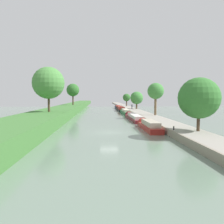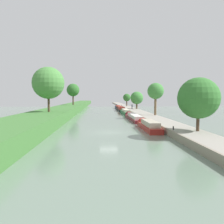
# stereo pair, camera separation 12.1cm
# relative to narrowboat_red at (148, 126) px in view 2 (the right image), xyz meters

# --- Properties ---
(ground_plane) EXTENTS (160.00, 160.00, 0.00)m
(ground_plane) POSITION_rel_narrowboat_red_xyz_m (-6.18, -2.61, -0.59)
(ground_plane) COLOR slate
(left_grassy_bank) EXTENTS (7.70, 260.00, 2.02)m
(left_grassy_bank) POSITION_rel_narrowboat_red_xyz_m (-17.74, -2.61, 0.42)
(left_grassy_bank) COLOR #3D7033
(left_grassy_bank) RESTS_ON ground_plane
(right_towpath) EXTENTS (3.98, 260.00, 0.83)m
(right_towpath) POSITION_rel_narrowboat_red_xyz_m (3.52, -2.61, -0.17)
(right_towpath) COLOR gray
(right_towpath) RESTS_ON ground_plane
(stone_quay) EXTENTS (0.25, 260.00, 0.88)m
(stone_quay) POSITION_rel_narrowboat_red_xyz_m (1.40, -2.61, -0.15)
(stone_quay) COLOR gray
(stone_quay) RESTS_ON ground_plane
(narrowboat_red) EXTENTS (1.90, 10.33, 1.99)m
(narrowboat_red) POSITION_rel_narrowboat_red_xyz_m (0.00, 0.00, 0.00)
(narrowboat_red) COLOR maroon
(narrowboat_red) RESTS_ON ground_plane
(narrowboat_maroon) EXTENTS (1.95, 17.01, 1.85)m
(narrowboat_maroon) POSITION_rel_narrowboat_red_xyz_m (-0.11, 14.96, -0.09)
(narrowboat_maroon) COLOR maroon
(narrowboat_maroon) RESTS_ON ground_plane
(narrowboat_green) EXTENTS (1.88, 13.02, 1.91)m
(narrowboat_green) POSITION_rel_narrowboat_red_xyz_m (-0.11, 30.96, -0.01)
(narrowboat_green) COLOR #1E6033
(narrowboat_green) RESTS_ON ground_plane
(narrowboat_black) EXTENTS (2.16, 15.09, 2.22)m
(narrowboat_black) POSITION_rel_narrowboat_red_xyz_m (-0.17, 45.45, 0.01)
(narrowboat_black) COLOR black
(narrowboat_black) RESTS_ON ground_plane
(narrowboat_navy) EXTENTS (2.11, 11.16, 2.00)m
(narrowboat_navy) POSITION_rel_narrowboat_red_xyz_m (0.01, 58.97, -0.06)
(narrowboat_navy) COLOR #141E42
(narrowboat_navy) RESTS_ON ground_plane
(tree_rightbank_near) EXTENTS (4.99, 4.99, 6.50)m
(tree_rightbank_near) POSITION_rel_narrowboat_red_xyz_m (4.46, -7.35, 4.25)
(tree_rightbank_near) COLOR #4C3828
(tree_rightbank_near) RESTS_ON right_towpath
(tree_rightbank_midnear) EXTENTS (3.64, 3.64, 7.23)m
(tree_rightbank_midnear) POSITION_rel_narrowboat_red_xyz_m (5.02, 16.11, 5.57)
(tree_rightbank_midnear) COLOR brown
(tree_rightbank_midnear) RESTS_ON right_towpath
(tree_rightbank_midfar) EXTENTS (4.27, 4.27, 5.83)m
(tree_rightbank_midfar) POSITION_rel_narrowboat_red_xyz_m (4.97, 41.61, 3.91)
(tree_rightbank_midfar) COLOR brown
(tree_rightbank_midfar) RESTS_ON right_towpath
(tree_rightbank_far) EXTENTS (3.32, 3.32, 5.35)m
(tree_rightbank_far) POSITION_rel_narrowboat_red_xyz_m (4.31, 64.67, 3.90)
(tree_rightbank_far) COLOR #4C3828
(tree_rightbank_far) RESTS_ON right_towpath
(tree_leftbank_downstream) EXTENTS (4.48, 4.48, 7.50)m
(tree_leftbank_downstream) POSITION_rel_narrowboat_red_xyz_m (-16.96, 46.70, 6.66)
(tree_leftbank_downstream) COLOR #4C3828
(tree_leftbank_downstream) RESTS_ON left_grassy_bank
(tree_leftbank_upstream) EXTENTS (6.17, 6.17, 8.70)m
(tree_leftbank_upstream) POSITION_rel_narrowboat_red_xyz_m (-17.39, 10.49, 7.04)
(tree_leftbank_upstream) COLOR #4C3828
(tree_leftbank_upstream) RESTS_ON left_grassy_bank
(person_walking) EXTENTS (0.34, 0.34, 1.66)m
(person_walking) POSITION_rel_narrowboat_red_xyz_m (3.26, 40.86, 1.12)
(person_walking) COLOR #282D42
(person_walking) RESTS_ON right_towpath
(mooring_bollard_near) EXTENTS (0.16, 0.16, 0.45)m
(mooring_bollard_near) POSITION_rel_narrowboat_red_xyz_m (1.82, -6.21, 0.47)
(mooring_bollard_near) COLOR black
(mooring_bollard_near) RESTS_ON right_towpath
(mooring_bollard_far) EXTENTS (0.16, 0.16, 0.45)m
(mooring_bollard_far) POSITION_rel_narrowboat_red_xyz_m (1.82, 63.54, 0.47)
(mooring_bollard_far) COLOR black
(mooring_bollard_far) RESTS_ON right_towpath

